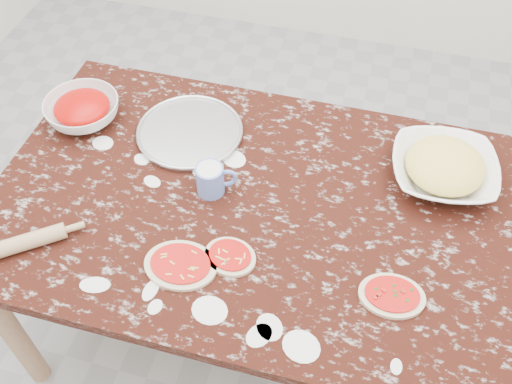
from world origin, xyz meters
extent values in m
plane|color=gray|center=(0.00, 0.00, 0.00)|extent=(4.00, 4.00, 0.00)
cube|color=black|center=(0.00, 0.00, 0.73)|extent=(1.60, 1.00, 0.04)
cube|color=#A5805D|center=(0.00, 0.00, 0.67)|extent=(1.50, 0.90, 0.08)
cylinder|color=#A5805D|center=(-0.72, -0.42, 0.35)|extent=(0.07, 0.07, 0.71)
cylinder|color=#A5805D|center=(-0.72, 0.42, 0.35)|extent=(0.07, 0.07, 0.71)
cylinder|color=#A5805D|center=(0.72, 0.42, 0.35)|extent=(0.07, 0.07, 0.71)
cylinder|color=#B2B2B7|center=(-0.29, 0.23, 0.76)|extent=(0.42, 0.42, 0.01)
imported|color=white|center=(-0.66, 0.20, 0.79)|extent=(0.26, 0.26, 0.08)
imported|color=white|center=(0.53, 0.24, 0.79)|extent=(0.35, 0.35, 0.08)
cylinder|color=#607CCE|center=(-0.14, 0.01, 0.80)|extent=(0.08, 0.08, 0.10)
torus|color=#607CCE|center=(-0.10, 0.03, 0.80)|extent=(0.07, 0.04, 0.07)
cylinder|color=silver|center=(-0.14, 0.01, 0.83)|extent=(0.07, 0.07, 0.01)
ellipsoid|color=beige|center=(-0.14, -0.27, 0.76)|extent=(0.21, 0.17, 0.01)
ellipsoid|color=red|center=(-0.14, -0.27, 0.76)|extent=(0.17, 0.14, 0.00)
ellipsoid|color=beige|center=(-0.02, -0.21, 0.76)|extent=(0.17, 0.15, 0.01)
ellipsoid|color=red|center=(-0.02, -0.21, 0.76)|extent=(0.14, 0.12, 0.00)
ellipsoid|color=beige|center=(0.43, -0.21, 0.76)|extent=(0.19, 0.15, 0.01)
ellipsoid|color=red|center=(0.43, -0.21, 0.76)|extent=(0.15, 0.12, 0.00)
cylinder|color=tan|center=(-0.58, -0.33, 0.77)|extent=(0.21, 0.18, 0.05)
camera|label=1|loc=(0.28, -1.04, 2.08)|focal=40.16mm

